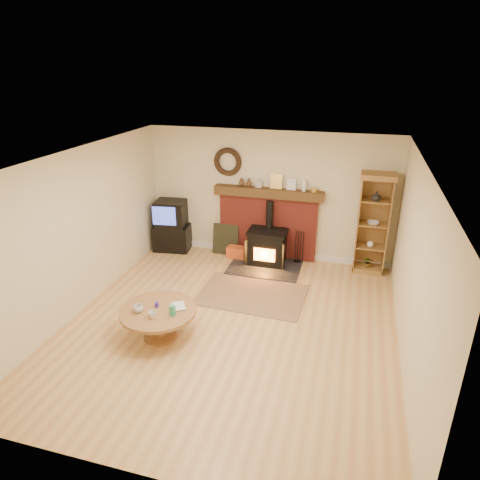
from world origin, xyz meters
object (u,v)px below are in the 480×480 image
(wood_stove, at_px, (267,248))
(curio_cabinet, at_px, (373,224))
(coffee_table, at_px, (158,315))
(tv_unit, at_px, (172,226))

(wood_stove, height_order, curio_cabinet, curio_cabinet)
(coffee_table, bearing_deg, wood_stove, 70.57)
(wood_stove, height_order, coffee_table, wood_stove)
(coffee_table, bearing_deg, tv_unit, 110.36)
(wood_stove, relative_size, coffee_table, 1.24)
(wood_stove, distance_m, coffee_table, 3.02)
(tv_unit, xyz_separation_m, coffee_table, (1.13, -3.05, -0.14))
(tv_unit, distance_m, coffee_table, 3.25)
(tv_unit, relative_size, curio_cabinet, 0.56)
(tv_unit, bearing_deg, coffee_table, -69.64)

